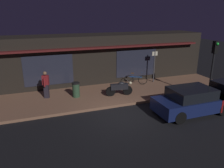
{
  "coord_description": "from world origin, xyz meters",
  "views": [
    {
      "loc": [
        -4.05,
        -9.63,
        5.08
      ],
      "look_at": [
        0.31,
        2.4,
        0.95
      ],
      "focal_mm": 35.13,
      "sensor_mm": 36.0,
      "label": 1
    }
  ],
  "objects_px": {
    "motorcycle": "(120,88)",
    "parked_car_near": "(192,101)",
    "person_photographer": "(46,84)",
    "traffic_light_pole": "(213,61)",
    "sign_post": "(154,64)",
    "bicycle_parked": "(136,79)",
    "trash_bin": "(76,90)"
  },
  "relations": [
    {
      "from": "parked_car_near",
      "to": "motorcycle",
      "type": "bearing_deg",
      "value": 128.81
    },
    {
      "from": "bicycle_parked",
      "to": "traffic_light_pole",
      "type": "height_order",
      "value": "traffic_light_pole"
    },
    {
      "from": "bicycle_parked",
      "to": "traffic_light_pole",
      "type": "bearing_deg",
      "value": -53.48
    },
    {
      "from": "bicycle_parked",
      "to": "sign_post",
      "type": "bearing_deg",
      "value": 2.75
    },
    {
      "from": "motorcycle",
      "to": "bicycle_parked",
      "type": "xyz_separation_m",
      "value": [
        1.96,
        1.75,
        -0.14
      ]
    },
    {
      "from": "bicycle_parked",
      "to": "trash_bin",
      "type": "relative_size",
      "value": 1.6
    },
    {
      "from": "motorcycle",
      "to": "parked_car_near",
      "type": "distance_m",
      "value": 4.36
    },
    {
      "from": "bicycle_parked",
      "to": "traffic_light_pole",
      "type": "distance_m",
      "value": 5.37
    },
    {
      "from": "person_photographer",
      "to": "trash_bin",
      "type": "height_order",
      "value": "person_photographer"
    },
    {
      "from": "motorcycle",
      "to": "traffic_light_pole",
      "type": "relative_size",
      "value": 0.47
    },
    {
      "from": "traffic_light_pole",
      "to": "parked_car_near",
      "type": "relative_size",
      "value": 0.88
    },
    {
      "from": "motorcycle",
      "to": "person_photographer",
      "type": "relative_size",
      "value": 1.02
    },
    {
      "from": "sign_post",
      "to": "trash_bin",
      "type": "bearing_deg",
      "value": -169.45
    },
    {
      "from": "person_photographer",
      "to": "parked_car_near",
      "type": "distance_m",
      "value": 8.4
    },
    {
      "from": "person_photographer",
      "to": "traffic_light_pole",
      "type": "relative_size",
      "value": 0.46
    },
    {
      "from": "motorcycle",
      "to": "person_photographer",
      "type": "height_order",
      "value": "person_photographer"
    },
    {
      "from": "trash_bin",
      "to": "bicycle_parked",
      "type": "bearing_deg",
      "value": 13.06
    },
    {
      "from": "trash_bin",
      "to": "sign_post",
      "type": "bearing_deg",
      "value": 10.55
    },
    {
      "from": "trash_bin",
      "to": "parked_car_near",
      "type": "xyz_separation_m",
      "value": [
        5.36,
        -4.08,
        0.08
      ]
    },
    {
      "from": "motorcycle",
      "to": "trash_bin",
      "type": "bearing_deg",
      "value": 165.39
    },
    {
      "from": "sign_post",
      "to": "bicycle_parked",
      "type": "bearing_deg",
      "value": -177.25
    },
    {
      "from": "motorcycle",
      "to": "traffic_light_pole",
      "type": "bearing_deg",
      "value": -24.71
    },
    {
      "from": "sign_post",
      "to": "traffic_light_pole",
      "type": "xyz_separation_m",
      "value": [
        1.46,
        -4.09,
        0.97
      ]
    },
    {
      "from": "sign_post",
      "to": "motorcycle",
      "type": "bearing_deg",
      "value": -152.33
    },
    {
      "from": "motorcycle",
      "to": "person_photographer",
      "type": "distance_m",
      "value": 4.5
    },
    {
      "from": "person_photographer",
      "to": "traffic_light_pole",
      "type": "xyz_separation_m",
      "value": [
        9.27,
        -3.38,
        1.45
      ]
    },
    {
      "from": "person_photographer",
      "to": "traffic_light_pole",
      "type": "bearing_deg",
      "value": -20.06
    },
    {
      "from": "motorcycle",
      "to": "parked_car_near",
      "type": "xyz_separation_m",
      "value": [
        2.73,
        -3.4,
        0.06
      ]
    },
    {
      "from": "traffic_light_pole",
      "to": "person_photographer",
      "type": "bearing_deg",
      "value": 159.94
    },
    {
      "from": "sign_post",
      "to": "trash_bin",
      "type": "relative_size",
      "value": 2.58
    },
    {
      "from": "trash_bin",
      "to": "parked_car_near",
      "type": "bearing_deg",
      "value": -37.32
    },
    {
      "from": "motorcycle",
      "to": "trash_bin",
      "type": "height_order",
      "value": "motorcycle"
    }
  ]
}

